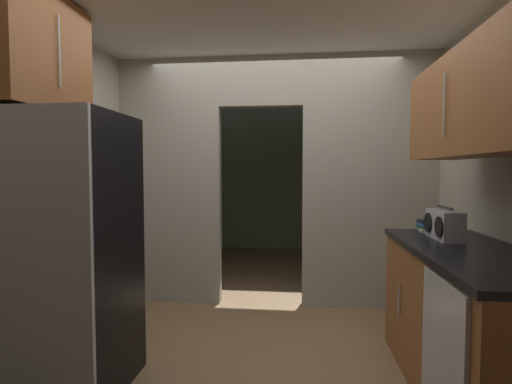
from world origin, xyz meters
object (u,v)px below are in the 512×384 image
dishwasher (442,367)px  boombox (444,225)px  refrigerator (62,253)px  book_stack (427,226)px

dishwasher → boombox: 1.07m
refrigerator → boombox: (2.47, 0.51, 0.15)m
boombox → book_stack: (-0.01, 0.34, -0.05)m
refrigerator → dishwasher: size_ratio=2.02×
dishwasher → book_stack: size_ratio=4.91×
dishwasher → book_stack: (0.28, 1.19, 0.54)m
boombox → book_stack: 0.34m
book_stack → boombox: bearing=-89.0°
boombox → book_stack: bearing=91.0°
book_stack → refrigerator: bearing=-161.0°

